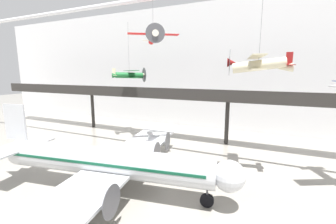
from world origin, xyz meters
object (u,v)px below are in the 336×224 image
suspended_plane_red_highwing (153,37)px  suspended_plane_cream_biplane (258,65)px  suspended_plane_green_biplane (130,75)px  airliner_silver_main (105,162)px

suspended_plane_red_highwing → suspended_plane_cream_biplane: size_ratio=0.62×
suspended_plane_green_biplane → suspended_plane_cream_biplane: bearing=-68.3°
suspended_plane_cream_biplane → airliner_silver_main: bearing=27.0°
suspended_plane_red_highwing → suspended_plane_green_biplane: bearing=-167.9°
airliner_silver_main → suspended_plane_red_highwing: size_ratio=5.45×
suspended_plane_cream_biplane → suspended_plane_green_biplane: (-23.16, 9.14, -1.29)m
suspended_plane_red_highwing → suspended_plane_green_biplane: suspended_plane_red_highwing is taller
suspended_plane_cream_biplane → suspended_plane_green_biplane: suspended_plane_cream_biplane is taller
suspended_plane_red_highwing → suspended_plane_green_biplane: (-10.61, 10.16, -4.83)m
airliner_silver_main → suspended_plane_green_biplane: suspended_plane_green_biplane is taller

